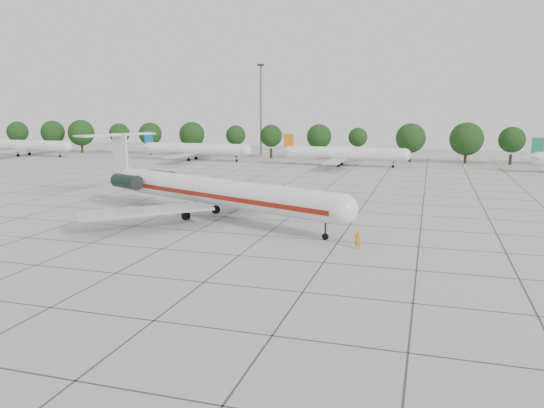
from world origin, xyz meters
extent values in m
plane|color=#A9A9A2|center=(0.00, 0.00, 0.00)|extent=(260.00, 260.00, 0.00)
cube|color=#383838|center=(0.00, 15.00, 0.01)|extent=(170.00, 170.00, 0.02)
cylinder|color=silver|center=(-8.04, 6.37, 3.47)|extent=(34.14, 16.93, 3.27)
sphere|color=silver|center=(8.39, -0.59, 3.47)|extent=(3.27, 3.27, 3.27)
cone|color=silver|center=(-26.75, 14.30, 3.47)|extent=(5.84, 4.95, 3.27)
cube|color=maroon|center=(-7.40, 7.89, 3.22)|extent=(31.97, 13.59, 0.55)
cube|color=maroon|center=(-8.69, 4.85, 3.22)|extent=(31.97, 13.59, 0.55)
cube|color=#B7BABC|center=(-6.84, 15.55, 2.13)|extent=(5.09, 15.02, 0.30)
cube|color=#B7BABC|center=(-13.80, -0.88, 2.13)|extent=(14.10, 13.34, 0.30)
cube|color=black|center=(-20.41, 14.03, 3.77)|extent=(2.51, 2.04, 0.25)
cylinder|color=black|center=(-20.14, 14.67, 3.77)|extent=(5.12, 3.59, 1.88)
cube|color=black|center=(-22.15, 9.92, 3.77)|extent=(2.51, 2.04, 0.25)
cylinder|color=black|center=(-22.42, 9.28, 3.77)|extent=(5.12, 3.59, 1.88)
cube|color=silver|center=(-26.30, 14.10, 6.94)|extent=(3.03, 1.49, 5.95)
cube|color=silver|center=(-26.94, 14.37, 9.71)|extent=(7.38, 12.11, 0.22)
cylinder|color=black|center=(6.56, 0.18, 0.94)|extent=(0.26, 0.26, 1.88)
cylinder|color=black|center=(6.56, 0.18, 0.35)|extent=(0.75, 0.53, 0.69)
cylinder|color=black|center=(-9.78, 9.90, 1.29)|extent=(0.31, 0.31, 1.78)
cylinder|color=black|center=(-9.78, 9.90, 0.50)|extent=(1.14, 0.93, 0.99)
cylinder|color=black|center=(-11.79, 5.16, 1.29)|extent=(0.31, 0.31, 1.78)
cylinder|color=black|center=(-11.79, 5.16, 0.50)|extent=(1.14, 0.93, 0.99)
imported|color=orange|center=(10.24, -2.33, 0.89)|extent=(0.70, 0.50, 1.79)
cylinder|color=silver|center=(-92.78, 70.69, 3.00)|extent=(27.20, 3.00, 3.00)
cube|color=#B7BABC|center=(-93.78, 70.69, 1.80)|extent=(3.50, 27.20, 0.25)
cylinder|color=black|center=(-93.78, 72.89, 0.40)|extent=(0.80, 0.45, 0.80)
cylinder|color=black|center=(-93.78, 68.49, 0.40)|extent=(0.80, 0.45, 0.80)
cylinder|color=silver|center=(-41.50, 72.67, 3.00)|extent=(27.20, 3.00, 3.00)
cube|color=#B7BABC|center=(-42.50, 72.67, 1.80)|extent=(3.50, 27.20, 0.25)
cube|color=#0C67A2|center=(-54.94, 72.67, 5.60)|extent=(2.40, 0.25, 3.60)
cylinder|color=black|center=(-42.50, 74.87, 0.40)|extent=(0.80, 0.45, 0.80)
cylinder|color=black|center=(-42.50, 70.47, 0.40)|extent=(0.80, 0.45, 0.80)
cylinder|color=silver|center=(-2.59, 70.22, 3.00)|extent=(27.20, 3.00, 3.00)
cube|color=#B7BABC|center=(-3.59, 70.22, 1.80)|extent=(3.50, 27.20, 0.25)
cube|color=orange|center=(-16.03, 70.22, 5.60)|extent=(2.40, 0.25, 3.60)
cylinder|color=black|center=(-3.59, 72.42, 0.40)|extent=(0.80, 0.45, 0.80)
cylinder|color=black|center=(-3.59, 68.02, 0.40)|extent=(0.80, 0.45, 0.80)
cube|color=#197259|center=(37.98, 68.96, 5.60)|extent=(2.40, 0.25, 3.60)
cylinder|color=#332114|center=(-108.21, 85.00, 1.25)|extent=(0.70, 0.70, 2.50)
sphere|color=black|center=(-108.21, 85.00, 6.00)|extent=(6.44, 6.44, 6.44)
cylinder|color=#332114|center=(-95.02, 85.00, 1.25)|extent=(0.70, 0.70, 2.50)
sphere|color=black|center=(-95.02, 85.00, 6.00)|extent=(7.14, 7.14, 7.14)
cylinder|color=#332114|center=(-84.83, 85.00, 1.25)|extent=(0.70, 0.70, 2.50)
sphere|color=black|center=(-84.83, 85.00, 6.00)|extent=(7.79, 7.79, 7.79)
cylinder|color=#332114|center=(-71.64, 85.00, 1.25)|extent=(0.70, 0.70, 2.50)
sphere|color=black|center=(-71.64, 85.00, 6.00)|extent=(5.94, 5.94, 5.94)
cylinder|color=#332114|center=(-61.45, 85.00, 1.25)|extent=(0.70, 0.70, 2.50)
sphere|color=black|center=(-61.45, 85.00, 6.00)|extent=(6.57, 6.57, 6.57)
cylinder|color=#332114|center=(-48.26, 85.00, 1.25)|extent=(0.70, 0.70, 2.50)
sphere|color=black|center=(-48.26, 85.00, 6.00)|extent=(7.15, 7.15, 7.15)
cylinder|color=#332114|center=(-35.07, 85.00, 1.25)|extent=(0.70, 0.70, 2.50)
sphere|color=black|center=(-35.07, 85.00, 6.00)|extent=(5.43, 5.43, 5.43)
cylinder|color=#332114|center=(-24.88, 85.00, 1.25)|extent=(0.70, 0.70, 2.50)
sphere|color=black|center=(-24.88, 85.00, 6.00)|extent=(5.99, 5.99, 5.99)
cylinder|color=#332114|center=(-11.69, 85.00, 1.25)|extent=(0.70, 0.70, 2.50)
sphere|color=black|center=(-11.69, 85.00, 6.00)|extent=(6.50, 6.50, 6.50)
cylinder|color=#332114|center=(-1.50, 85.00, 1.25)|extent=(0.70, 0.70, 2.50)
sphere|color=black|center=(-1.50, 85.00, 6.00)|extent=(4.93, 4.93, 4.93)
cylinder|color=#332114|center=(11.69, 85.00, 1.25)|extent=(0.70, 0.70, 2.50)
sphere|color=black|center=(11.69, 85.00, 6.00)|extent=(7.40, 7.40, 7.40)
cylinder|color=#332114|center=(24.88, 85.00, 1.25)|extent=(0.70, 0.70, 2.50)
sphere|color=black|center=(24.88, 85.00, 6.00)|extent=(8.08, 8.08, 8.08)
cylinder|color=#332114|center=(35.07, 85.00, 1.25)|extent=(0.70, 0.70, 2.50)
sphere|color=black|center=(35.07, 85.00, 6.00)|extent=(6.17, 6.17, 6.17)
cylinder|color=slate|center=(-30.00, 92.00, 12.50)|extent=(0.56, 0.56, 25.00)
cube|color=black|center=(-30.00, 92.00, 25.20)|extent=(1.60, 1.60, 0.50)
camera|label=1|loc=(16.62, -52.82, 13.63)|focal=35.00mm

